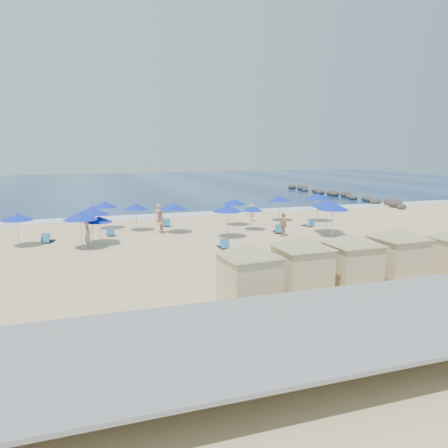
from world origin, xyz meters
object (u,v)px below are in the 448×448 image
at_px(cabana_2, 352,253).
at_px(umbrella_8, 252,208).
at_px(umbrella_12, 92,211).
at_px(umbrella_2, 105,205).
at_px(umbrella_6, 227,208).
at_px(beachgoer_3, 251,213).
at_px(umbrella_0, 17,217).
at_px(cabana_1, 302,257).
at_px(cabana_3, 398,247).
at_px(cabana_0, 249,266).
at_px(umbrella_5, 173,206).
at_px(umbrella_1, 99,219).
at_px(umbrella_4, 136,207).
at_px(umbrella_9, 279,199).
at_px(umbrella_13, 327,204).
at_px(trash_bin, 291,255).
at_px(beachgoer_0, 88,235).
at_px(rock_jetty, 338,194).
at_px(beachgoer_1, 160,222).
at_px(umbrella_11, 333,206).
at_px(umbrella_3, 80,216).
at_px(umbrella_10, 318,196).
at_px(beachgoer_2, 283,224).
at_px(umbrella_7, 234,202).
at_px(beachgoer_4, 159,213).

bearing_deg(cabana_2, umbrella_8, 85.31).
xyz_separation_m(umbrella_8, umbrella_12, (-12.18, -1.50, 0.57)).
distance_m(umbrella_2, umbrella_6, 10.42).
height_order(umbrella_8, beachgoer_3, umbrella_8).
bearing_deg(umbrella_0, cabana_1, -47.91).
bearing_deg(cabana_3, cabana_0, -174.59).
bearing_deg(umbrella_5, umbrella_1, -154.82).
xyz_separation_m(umbrella_4, beachgoer_3, (10.36, 1.33, -1.15)).
relative_size(umbrella_9, umbrella_13, 0.88).
height_order(umbrella_4, umbrella_8, umbrella_4).
bearing_deg(umbrella_9, trash_bin, -113.43).
distance_m(cabana_3, umbrella_4, 20.25).
bearing_deg(beachgoer_0, beachgoer_3, -68.45).
distance_m(rock_jetty, beachgoer_1, 33.15).
xyz_separation_m(umbrella_11, umbrella_12, (-16.62, 3.06, 0.03)).
height_order(umbrella_2, umbrella_5, umbrella_5).
height_order(cabana_2, umbrella_8, cabana_2).
bearing_deg(umbrella_3, umbrella_4, 51.99).
bearing_deg(umbrella_12, umbrella_3, -121.80).
height_order(umbrella_11, umbrella_13, umbrella_13).
distance_m(rock_jetty, cabana_0, 44.22).
height_order(umbrella_3, umbrella_12, umbrella_12).
xyz_separation_m(cabana_1, umbrella_8, (3.83, 14.96, 0.12)).
xyz_separation_m(umbrella_0, umbrella_10, (23.97, 2.56, 0.27)).
relative_size(umbrella_9, umbrella_11, 0.88).
relative_size(trash_bin, umbrella_1, 0.40).
bearing_deg(beachgoer_1, umbrella_10, 91.00).
distance_m(umbrella_6, umbrella_8, 3.63).
bearing_deg(cabana_1, cabana_2, -0.56).
bearing_deg(umbrella_10, umbrella_8, -164.36).
bearing_deg(rock_jetty, umbrella_11, -124.40).
xyz_separation_m(umbrella_0, beachgoer_2, (18.15, -2.34, -1.12)).
height_order(umbrella_7, beachgoer_4, umbrella_7).
relative_size(umbrella_11, umbrella_12, 0.99).
height_order(umbrella_6, umbrella_8, umbrella_6).
distance_m(umbrella_4, umbrella_12, 5.46).
bearing_deg(umbrella_4, cabana_0, -83.46).
bearing_deg(umbrella_1, cabana_3, -44.29).
height_order(umbrella_3, beachgoer_0, umbrella_3).
distance_m(umbrella_12, umbrella_13, 17.10).
xyz_separation_m(umbrella_3, umbrella_10, (20.05, 4.69, 0.09)).
bearing_deg(rock_jetty, umbrella_2, -154.80).
relative_size(cabana_0, beachgoer_0, 2.56).
relative_size(umbrella_0, umbrella_10, 0.88).
height_order(rock_jetty, beachgoer_2, beachgoer_2).
bearing_deg(cabana_1, beachgoer_1, 101.53).
xyz_separation_m(cabana_1, beachgoer_4, (-2.39, 21.50, -0.83)).
bearing_deg(cabana_3, trash_bin, 122.24).
bearing_deg(umbrella_13, cabana_2, -117.09).
bearing_deg(umbrella_8, beachgoer_3, 67.68).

